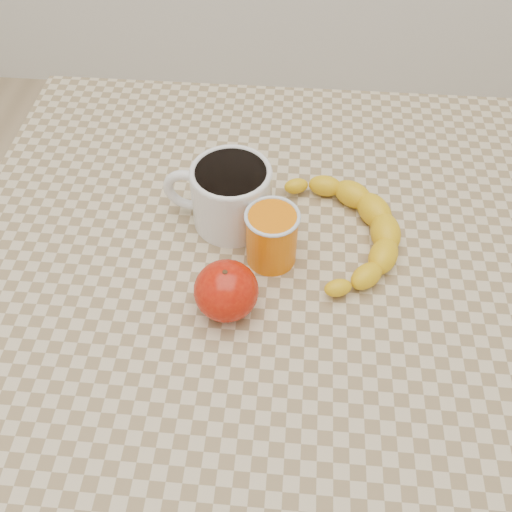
# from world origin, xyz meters

# --- Properties ---
(ground) EXTENTS (3.00, 3.00, 0.00)m
(ground) POSITION_xyz_m (0.00, 0.00, 0.00)
(ground) COLOR tan
(ground) RESTS_ON ground
(table) EXTENTS (0.80, 0.80, 0.75)m
(table) POSITION_xyz_m (0.00, 0.00, 0.66)
(table) COLOR #C2AF89
(table) RESTS_ON ground
(coffee_mug) EXTENTS (0.15, 0.12, 0.09)m
(coffee_mug) POSITION_xyz_m (-0.04, 0.08, 0.80)
(coffee_mug) COLOR silver
(coffee_mug) RESTS_ON table
(orange_juice_glass) EXTENTS (0.07, 0.07, 0.08)m
(orange_juice_glass) POSITION_xyz_m (0.02, 0.02, 0.79)
(orange_juice_glass) COLOR orange
(orange_juice_glass) RESTS_ON table
(apple) EXTENTS (0.10, 0.10, 0.07)m
(apple) POSITION_xyz_m (-0.03, -0.07, 0.79)
(apple) COLOR #9C0D05
(apple) RESTS_ON table
(banana) EXTENTS (0.24, 0.29, 0.04)m
(banana) POSITION_xyz_m (0.11, 0.06, 0.77)
(banana) COLOR yellow
(banana) RESTS_ON table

